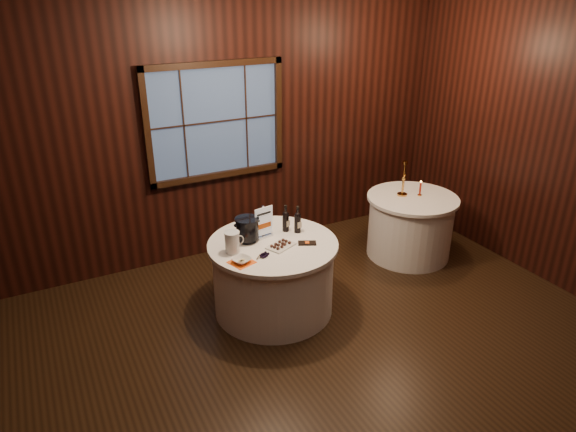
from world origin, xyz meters
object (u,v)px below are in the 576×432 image
brass_candlestick (403,183)px  glass_pitcher (232,242)px  grape_bunch (265,255)px  cracker_bowl (242,260)px  main_table (273,276)px  port_bottle_right (298,221)px  side_table (410,226)px  port_bottle_left (286,220)px  ice_bucket (247,229)px  red_candle (420,190)px  sign_stand (264,227)px  chocolate_box (307,243)px  chocolate_plate (281,245)px

brass_candlestick → glass_pitcher: bearing=-170.3°
glass_pitcher → brass_candlestick: (2.34, 0.40, 0.05)m
grape_bunch → cracker_bowl: size_ratio=1.03×
main_table → port_bottle_right: 0.61m
grape_bunch → glass_pitcher: glass_pitcher is taller
side_table → grape_bunch: size_ratio=6.37×
port_bottle_right → grape_bunch: port_bottle_right is taller
side_table → port_bottle_left: bearing=-176.0°
port_bottle_left → ice_bucket: 0.44m
port_bottle_left → red_candle: port_bottle_left is taller
brass_candlestick → ice_bucket: bearing=-173.3°
ice_bucket → brass_candlestick: size_ratio=0.57×
brass_candlestick → port_bottle_left: bearing=-172.5°
red_candle → grape_bunch: bearing=-167.1°
sign_stand → red_candle: (2.12, 0.14, -0.04)m
port_bottle_right → ice_bucket: port_bottle_right is taller
glass_pitcher → red_candle: size_ratio=1.11×
port_bottle_left → chocolate_box: size_ratio=1.62×
port_bottle_right → chocolate_plate: bearing=-154.3°
grape_bunch → brass_candlestick: bearing=16.6°
port_bottle_left → grape_bunch: (-0.42, -0.41, -0.10)m
port_bottle_right → chocolate_plate: size_ratio=0.91×
grape_bunch → port_bottle_right: bearing=32.1°
port_bottle_right → cracker_bowl: (-0.75, -0.32, -0.10)m
side_table → port_bottle_left: port_bottle_left is taller
glass_pitcher → sign_stand: bearing=22.0°
main_table → grape_bunch: 0.50m
chocolate_plate → main_table: bearing=104.3°
cracker_bowl → brass_candlestick: brass_candlestick is taller
cracker_bowl → red_candle: bearing=11.6°
chocolate_box → glass_pitcher: (-0.70, 0.18, 0.10)m
port_bottle_right → chocolate_plate: port_bottle_right is taller
port_bottle_right → side_table: bearing=-2.5°
port_bottle_right → grape_bunch: 0.62m
ice_bucket → brass_candlestick: 2.13m
chocolate_box → grape_bunch: size_ratio=1.03×
glass_pitcher → cracker_bowl: bearing=-90.6°
side_table → brass_candlestick: bearing=130.9°
ice_bucket → red_candle: (2.30, 0.15, -0.05)m
grape_bunch → brass_candlestick: 2.20m
sign_stand → red_candle: bearing=-6.0°
side_table → grape_bunch: (-2.19, -0.53, 0.40)m
port_bottle_left → glass_pitcher: port_bottle_left is taller
sign_stand → grape_bunch: bearing=-123.1°
glass_pitcher → cracker_bowl: 0.24m
chocolate_box → red_candle: 1.87m
port_bottle_left → brass_candlestick: brass_candlestick is taller
port_bottle_right → brass_candlestick: 1.62m
ice_bucket → red_candle: bearing=3.6°
main_table → port_bottle_right: (0.32, 0.09, 0.51)m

